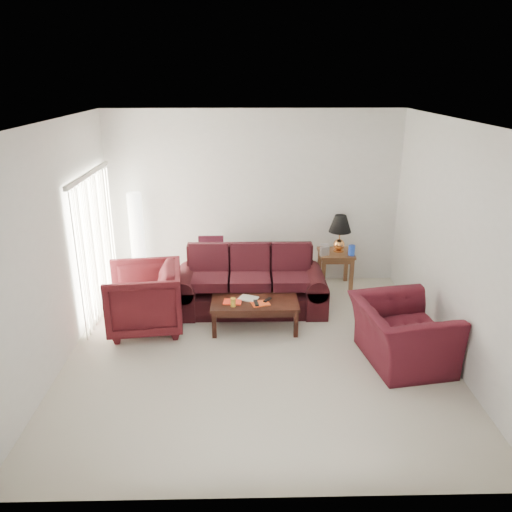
# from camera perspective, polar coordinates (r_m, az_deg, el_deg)

# --- Properties ---
(floor) EXTENTS (5.00, 5.00, 0.00)m
(floor) POSITION_cam_1_polar(r_m,az_deg,el_deg) (6.87, 0.16, -10.72)
(floor) COLOR beige
(floor) RESTS_ON ground
(blinds) EXTENTS (0.10, 2.00, 2.16)m
(blinds) POSITION_cam_1_polar(r_m,az_deg,el_deg) (7.93, -17.85, 1.19)
(blinds) COLOR silver
(blinds) RESTS_ON ground
(sofa) EXTENTS (2.42, 1.19, 0.96)m
(sofa) POSITION_cam_1_polar(r_m,az_deg,el_deg) (7.79, -0.67, -2.87)
(sofa) COLOR black
(sofa) RESTS_ON ground
(throw_pillow) EXTENTS (0.43, 0.22, 0.44)m
(throw_pillow) POSITION_cam_1_polar(r_m,az_deg,el_deg) (8.48, -5.15, 0.88)
(throw_pillow) COLOR black
(throw_pillow) RESTS_ON sofa
(end_table) EXTENTS (0.62, 0.62, 0.64)m
(end_table) POSITION_cam_1_polar(r_m,az_deg,el_deg) (8.80, 9.02, -1.50)
(end_table) COLOR #4E251B
(end_table) RESTS_ON ground
(table_lamp) EXTENTS (0.47, 0.47, 0.64)m
(table_lamp) POSITION_cam_1_polar(r_m,az_deg,el_deg) (8.63, 9.54, 2.55)
(table_lamp) COLOR #DC8A44
(table_lamp) RESTS_ON end_table
(clock) EXTENTS (0.16, 0.11, 0.15)m
(clock) POSITION_cam_1_polar(r_m,az_deg,el_deg) (8.46, 7.85, 0.54)
(clock) COLOR #B8B8BC
(clock) RESTS_ON end_table
(blue_canister) EXTENTS (0.13, 0.13, 0.17)m
(blue_canister) POSITION_cam_1_polar(r_m,az_deg,el_deg) (8.55, 10.88, 0.64)
(blue_canister) COLOR blue
(blue_canister) RESTS_ON end_table
(picture_frame) EXTENTS (0.16, 0.18, 0.05)m
(picture_frame) POSITION_cam_1_polar(r_m,az_deg,el_deg) (8.79, 7.85, 1.32)
(picture_frame) COLOR silver
(picture_frame) RESTS_ON end_table
(floor_lamp) EXTENTS (0.36, 0.36, 1.70)m
(floor_lamp) POSITION_cam_1_polar(r_m,az_deg,el_deg) (8.72, -13.39, 1.70)
(floor_lamp) COLOR white
(floor_lamp) RESTS_ON ground
(armchair_left) EXTENTS (1.18, 1.15, 0.96)m
(armchair_left) POSITION_cam_1_polar(r_m,az_deg,el_deg) (7.38, -12.64, -4.75)
(armchair_left) COLOR #410F13
(armchair_left) RESTS_ON ground
(armchair_right) EXTENTS (1.26, 1.38, 0.80)m
(armchair_right) POSITION_cam_1_polar(r_m,az_deg,el_deg) (6.71, 16.29, -8.49)
(armchair_right) COLOR #400E17
(armchair_right) RESTS_ON ground
(coffee_table) EXTENTS (1.27, 0.66, 0.44)m
(coffee_table) POSITION_cam_1_polar(r_m,az_deg,el_deg) (7.31, -0.14, -6.72)
(coffee_table) COLOR black
(coffee_table) RESTS_ON ground
(magazine_red) EXTENTS (0.27, 0.21, 0.01)m
(magazine_red) POSITION_cam_1_polar(r_m,az_deg,el_deg) (7.18, -2.71, -5.26)
(magazine_red) COLOR red
(magazine_red) RESTS_ON coffee_table
(magazine_white) EXTENTS (0.32, 0.29, 0.02)m
(magazine_white) POSITION_cam_1_polar(r_m,az_deg,el_deg) (7.28, -0.89, -4.85)
(magazine_white) COLOR silver
(magazine_white) RESTS_ON coffee_table
(magazine_orange) EXTENTS (0.29, 0.25, 0.01)m
(magazine_orange) POSITION_cam_1_polar(r_m,az_deg,el_deg) (7.12, 0.50, -5.45)
(magazine_orange) COLOR #F84F1D
(magazine_orange) RESTS_ON coffee_table
(remote_a) EXTENTS (0.08, 0.19, 0.02)m
(remote_a) POSITION_cam_1_polar(r_m,az_deg,el_deg) (7.09, 0.02, -5.39)
(remote_a) COLOR black
(remote_a) RESTS_ON coffee_table
(remote_b) EXTENTS (0.13, 0.16, 0.02)m
(remote_b) POSITION_cam_1_polar(r_m,az_deg,el_deg) (7.19, 1.31, -5.01)
(remote_b) COLOR black
(remote_b) RESTS_ON coffee_table
(yellow_glass) EXTENTS (0.09, 0.09, 0.12)m
(yellow_glass) POSITION_cam_1_polar(r_m,az_deg,el_deg) (7.04, -2.64, -5.31)
(yellow_glass) COLOR gold
(yellow_glass) RESTS_ON coffee_table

